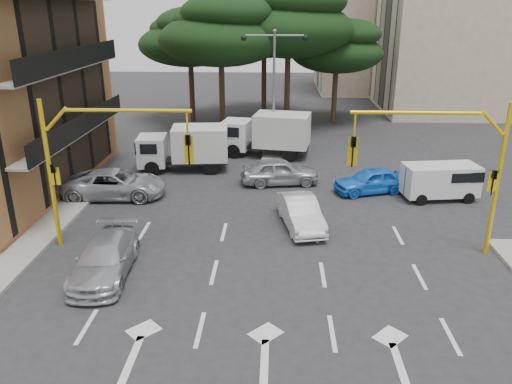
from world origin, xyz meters
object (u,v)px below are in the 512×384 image
street_lamp_center (274,71)px  car_silver_wagon (105,258)px  car_silver_cross_a (115,184)px  car_white_hatch (301,213)px  van_white (440,182)px  car_silver_cross_b (280,171)px  signal_mast_right (453,159)px  signal_mast_left (93,154)px  box_truck_b (266,135)px  car_blue_compact (371,181)px  box_truck_a (184,149)px

street_lamp_center → car_silver_wagon: size_ratio=1.70×
car_silver_cross_a → street_lamp_center: bearing=-46.5°
car_white_hatch → car_silver_wagon: car_white_hatch is taller
van_white → car_white_hatch: bearing=-70.5°
street_lamp_center → car_silver_cross_b: bearing=-86.0°
signal_mast_right → car_silver_wagon: signal_mast_right is taller
signal_mast_left → box_truck_b: bearing=64.8°
car_white_hatch → box_truck_b: bearing=87.4°
car_blue_compact → box_truck_b: box_truck_b is taller
car_silver_wagon → car_silver_cross_a: car_silver_cross_a is taller
box_truck_b → box_truck_a: bearing=134.6°
signal_mast_left → car_silver_cross_b: 11.19m
signal_mast_right → box_truck_b: (-7.26, 13.51, -2.48)m
signal_mast_left → box_truck_b: size_ratio=1.05×
signal_mast_right → car_silver_cross_a: bearing=159.5°
car_silver_wagon → box_truck_b: bearing=67.5°
signal_mast_right → car_white_hatch: bearing=157.5°
van_white → box_truck_b: (-8.95, 7.49, 0.49)m
car_white_hatch → car_silver_cross_a: car_silver_cross_a is taller
signal_mast_right → car_silver_cross_b: 10.66m
car_blue_compact → car_silver_cross_a: size_ratio=0.75×
car_white_hatch → car_silver_cross_b: car_silver_cross_b is taller
car_silver_cross_a → signal_mast_right: bearing=-113.7°
signal_mast_right → car_white_hatch: signal_mast_right is taller
signal_mast_right → car_white_hatch: 6.73m
car_white_hatch → car_blue_compact: bearing=37.9°
signal_mast_left → car_silver_wagon: 4.07m
car_silver_wagon → street_lamp_center: bearing=66.7°
car_white_hatch → car_silver_cross_b: (-0.92, 5.68, 0.06)m
van_white → box_truck_a: (-13.74, 4.20, 0.40)m
car_silver_cross_a → car_silver_cross_b: 8.76m
car_silver_cross_a → box_truck_a: box_truck_a is taller
signal_mast_right → box_truck_b: size_ratio=1.05×
street_lamp_center → car_silver_cross_a: bearing=-133.4°
street_lamp_center → car_blue_compact: 10.09m
box_truck_a → car_white_hatch: bearing=-145.8°
car_blue_compact → car_silver_cross_b: 4.90m
car_silver_wagon → car_silver_cross_b: bearing=54.8°
street_lamp_center → box_truck_a: street_lamp_center is taller
car_white_hatch → car_silver_cross_b: bearing=87.5°
street_lamp_center → car_silver_wagon: 18.01m
signal_mast_right → car_silver_cross_a: 16.12m
car_blue_compact → car_silver_cross_a: bearing=-101.6°
signal_mast_right → street_lamp_center: size_ratio=0.77×
car_white_hatch → box_truck_b: box_truck_b is taller
car_blue_compact → car_silver_cross_a: car_silver_cross_a is taller
signal_mast_left → van_white: bearing=21.5°
car_white_hatch → street_lamp_center: bearing=84.8°
box_truck_a → box_truck_b: (4.79, 3.29, 0.09)m
box_truck_b → van_white: bearing=-119.8°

